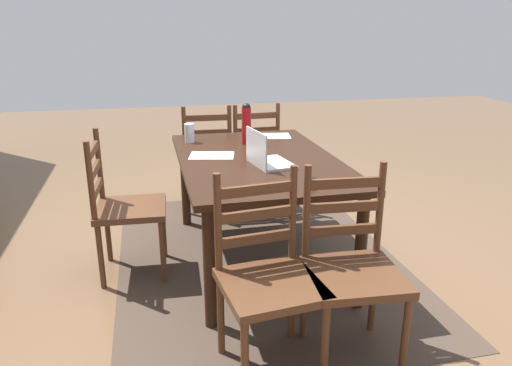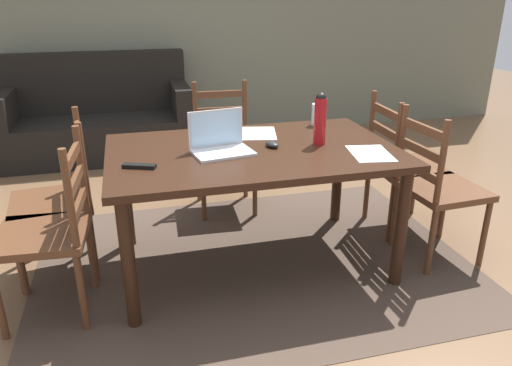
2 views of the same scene
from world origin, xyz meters
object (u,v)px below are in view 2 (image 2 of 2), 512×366
at_px(chair_left_far, 59,200).
at_px(chair_right_far, 402,166).
at_px(dining_table, 253,163).
at_px(water_bottle, 320,118).
at_px(laptop, 220,142).
at_px(chair_left_near, 49,232).
at_px(couch, 99,120).
at_px(chair_right_near, 438,189).
at_px(computer_mouse, 272,144).
at_px(drinking_glass, 317,114).
at_px(tv_remote, 139,166).
at_px(chair_far_head, 224,150).

bearing_deg(chair_left_far, chair_right_far, -0.08).
height_order(dining_table, chair_right_far, chair_right_far).
bearing_deg(water_bottle, laptop, 179.50).
height_order(chair_left_near, couch, couch).
bearing_deg(chair_right_near, computer_mouse, 168.19).
relative_size(water_bottle, drinking_glass, 2.14).
relative_size(chair_left_near, tv_remote, 5.59).
distance_m(chair_left_far, drinking_glass, 1.69).
distance_m(chair_right_near, chair_left_near, 2.21).
xyz_separation_m(water_bottle, drinking_glass, (0.15, 0.41, -0.09)).
xyz_separation_m(chair_far_head, drinking_glass, (0.54, -0.49, 0.35)).
bearing_deg(water_bottle, couch, 118.82).
distance_m(chair_left_near, water_bottle, 1.58).
xyz_separation_m(chair_far_head, water_bottle, (0.39, -0.89, 0.44)).
bearing_deg(couch, laptop, -72.60).
distance_m(chair_right_near, water_bottle, 0.86).
xyz_separation_m(laptop, tv_remote, (-0.45, -0.16, -0.05)).
bearing_deg(chair_left_far, tv_remote, -38.51).
distance_m(couch, computer_mouse, 2.73).
height_order(chair_far_head, laptop, laptop).
relative_size(chair_right_near, computer_mouse, 9.50).
relative_size(dining_table, laptop, 4.64).
distance_m(dining_table, chair_right_far, 1.14).
relative_size(chair_right_near, drinking_glass, 6.72).
relative_size(chair_far_head, laptop, 2.70).
height_order(chair_left_far, tv_remote, chair_left_far).
relative_size(chair_far_head, drinking_glass, 6.72).
xyz_separation_m(chair_right_near, water_bottle, (-0.71, 0.20, 0.44)).
bearing_deg(laptop, chair_far_head, 77.65).
height_order(chair_right_near, chair_left_near, same).
xyz_separation_m(laptop, water_bottle, (0.59, -0.01, 0.10)).
distance_m(chair_far_head, couch, 1.86).
bearing_deg(water_bottle, chair_far_head, 113.84).
bearing_deg(chair_right_near, drinking_glass, 132.91).
xyz_separation_m(couch, computer_mouse, (1.08, -2.47, 0.41)).
distance_m(chair_far_head, computer_mouse, 0.94).
relative_size(chair_right_near, laptop, 2.70).
height_order(chair_left_far, water_bottle, water_bottle).
xyz_separation_m(chair_left_far, laptop, (0.91, -0.21, 0.34)).
bearing_deg(chair_right_far, chair_right_near, -90.00).
height_order(chair_left_far, couch, couch).
xyz_separation_m(chair_right_near, laptop, (-1.30, 0.20, 0.34)).
height_order(chair_right_near, water_bottle, water_bottle).
bearing_deg(chair_left_near, computer_mouse, 9.71).
height_order(chair_left_near, chair_right_far, same).
bearing_deg(dining_table, laptop, -178.69).
height_order(chair_far_head, couch, couch).
bearing_deg(chair_right_near, dining_table, 169.37).
height_order(chair_right_near, couch, couch).
height_order(chair_right_near, chair_left_far, same).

